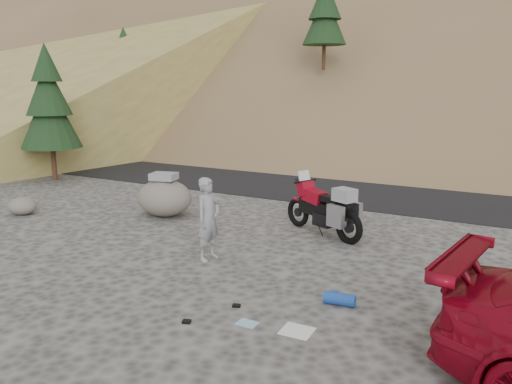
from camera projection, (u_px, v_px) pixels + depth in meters
ground at (247, 267)px, 9.87m from camera, size 140.00×140.00×0.00m
road at (374, 187)px, 17.57m from camera, size 120.00×7.00×0.05m
conifer_verge at (49, 103)px, 18.32m from camera, size 2.20×2.20×5.04m
motorcycle at (326, 210)px, 11.80m from camera, size 2.33×1.30×1.49m
man at (209, 259)px, 10.31m from camera, size 0.48×0.67×1.72m
boulder at (165, 197)px, 13.64m from camera, size 1.60×1.38×1.19m
small_rock at (23, 206)px, 13.84m from camera, size 0.97×0.91×0.48m
gear_white_cloth at (297, 331)px, 7.28m from camera, size 0.47×0.42×0.02m
gear_blue_mat at (339, 299)px, 8.14m from camera, size 0.53×0.26×0.20m
gear_bottle at (335, 297)px, 8.20m from camera, size 0.09×0.09×0.21m
gear_funnel at (460, 337)px, 6.92m from camera, size 0.19×0.19×0.19m
gear_glove_a at (236, 306)px, 8.09m from camera, size 0.15×0.13×0.04m
gear_glove_b at (187, 322)px, 7.54m from camera, size 0.15×0.13×0.04m
gear_blue_cloth at (247, 323)px, 7.52m from camera, size 0.31×0.23×0.01m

